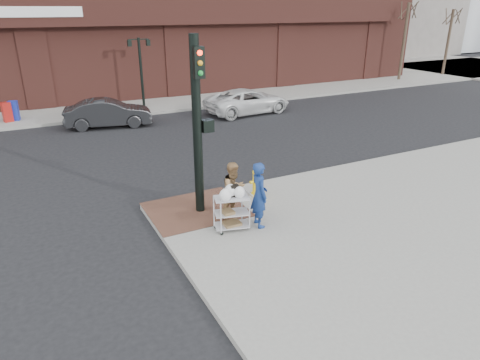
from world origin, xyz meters
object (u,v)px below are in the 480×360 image
fire_hydrant (256,182)px  woman_blue (259,195)px  pedestrian_tan (234,190)px  minivan_white (248,101)px  traffic_signal_pole (198,122)px  sedan_dark (108,113)px  lamp_post (141,65)px  utility_cart (232,210)px

fire_hydrant → woman_blue: bearing=-116.9°
pedestrian_tan → minivan_white: pedestrian_tan is taller
traffic_signal_pole → pedestrian_tan: size_ratio=3.05×
sedan_dark → lamp_post: bearing=-26.6°
traffic_signal_pole → fire_hydrant: (1.99, 0.24, -2.22)m
utility_cart → fire_hydrant: size_ratio=1.41×
traffic_signal_pole → pedestrian_tan: (0.70, -0.78, -1.86)m
lamp_post → pedestrian_tan: bearing=-96.3°
fire_hydrant → pedestrian_tan: bearing=-141.5°
woman_blue → pedestrian_tan: 0.88m
lamp_post → woman_blue: 16.94m
lamp_post → pedestrian_tan: lamp_post is taller
traffic_signal_pole → woman_blue: size_ratio=2.72×
lamp_post → pedestrian_tan: (-1.78, -16.01, -1.65)m
lamp_post → minivan_white: lamp_post is taller
utility_cart → sedan_dark: bearing=92.8°
sedan_dark → fire_hydrant: sedan_dark is taller
lamp_post → minivan_white: size_ratio=0.79×
woman_blue → fire_hydrant: bearing=-19.9°
utility_cart → traffic_signal_pole: bearing=102.0°
fire_hydrant → traffic_signal_pole: bearing=-173.1°
traffic_signal_pole → sedan_dark: bearing=91.6°
pedestrian_tan → utility_cart: bearing=-139.5°
woman_blue → utility_cart: bearing=85.7°
lamp_post → woman_blue: (-1.41, -16.81, -1.55)m
pedestrian_tan → fire_hydrant: size_ratio=1.83×
woman_blue → sedan_dark: bearing=12.9°
utility_cart → fire_hydrant: (1.68, 1.67, -0.12)m
sedan_dark → fire_hydrant: 11.67m
pedestrian_tan → utility_cart: 0.80m
lamp_post → pedestrian_tan: 16.19m
pedestrian_tan → utility_cart: size_ratio=1.30×
lamp_post → woman_blue: size_ratio=2.17×
woman_blue → sedan_dark: (-1.39, 13.26, -0.35)m
utility_cart → pedestrian_tan: bearing=58.8°
traffic_signal_pole → minivan_white: traffic_signal_pole is taller
lamp_post → fire_hydrant: bearing=-91.9°
lamp_post → woman_blue: lamp_post is taller
traffic_signal_pole → woman_blue: (1.06, -1.58, -1.76)m
lamp_post → utility_cart: lamp_post is taller
traffic_signal_pole → minivan_white: 13.59m
sedan_dark → traffic_signal_pole: bearing=-166.6°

